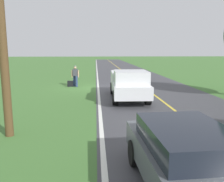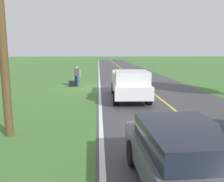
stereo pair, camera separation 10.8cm
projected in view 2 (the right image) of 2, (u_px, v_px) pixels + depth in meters
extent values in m
plane|color=#427033|center=(88.00, 88.00, 18.88)|extent=(200.00, 200.00, 0.00)
cube|color=#3D3D42|center=(145.00, 87.00, 19.14)|extent=(7.80, 120.00, 0.00)
cube|color=silver|center=(100.00, 87.00, 18.93)|extent=(0.16, 117.60, 0.00)
cube|color=gold|center=(145.00, 87.00, 19.14)|extent=(0.14, 117.60, 0.00)
cylinder|color=navy|center=(78.00, 81.00, 19.31)|extent=(0.18, 0.18, 0.88)
cylinder|color=navy|center=(76.00, 81.00, 19.55)|extent=(0.18, 0.18, 0.88)
cube|color=#3F3F47|center=(77.00, 72.00, 19.31)|extent=(0.41, 0.28, 0.58)
sphere|color=tan|center=(77.00, 67.00, 19.24)|extent=(0.23, 0.23, 0.23)
sphere|color=#4C564C|center=(76.00, 67.00, 19.22)|extent=(0.20, 0.20, 0.20)
cube|color=#591E19|center=(77.00, 72.00, 19.50)|extent=(0.33, 0.22, 0.44)
cylinder|color=tan|center=(80.00, 74.00, 19.30)|extent=(0.10, 0.10, 0.58)
cylinder|color=tan|center=(73.00, 74.00, 19.31)|extent=(0.10, 0.10, 0.58)
cube|color=black|center=(72.00, 84.00, 19.41)|extent=(0.47, 0.23, 0.49)
cube|color=silver|center=(129.00, 87.00, 14.51)|extent=(2.16, 5.46, 0.70)
cube|color=silver|center=(132.00, 77.00, 13.22)|extent=(1.90, 2.21, 0.72)
cube|color=black|center=(132.00, 76.00, 13.21)|extent=(1.72, 1.34, 0.43)
cube|color=silver|center=(142.00, 75.00, 15.51)|extent=(0.19, 3.03, 0.45)
cube|color=silver|center=(113.00, 75.00, 15.45)|extent=(0.19, 3.03, 0.45)
cube|color=silver|center=(126.00, 73.00, 16.97)|extent=(1.84, 0.15, 0.45)
cylinder|color=black|center=(149.00, 98.00, 12.88)|extent=(0.32, 0.81, 0.80)
cylinder|color=black|center=(116.00, 98.00, 12.83)|extent=(0.32, 0.81, 0.80)
cylinder|color=black|center=(140.00, 88.00, 16.13)|extent=(0.32, 0.81, 0.80)
cylinder|color=black|center=(114.00, 88.00, 16.08)|extent=(0.32, 0.81, 0.80)
cube|color=#4C5156|center=(187.00, 166.00, 4.74)|extent=(2.02, 4.47, 0.62)
cube|color=black|center=(185.00, 137.00, 4.84)|extent=(1.72, 2.44, 0.46)
cylinder|color=black|center=(196.00, 150.00, 6.24)|extent=(0.27, 0.67, 0.66)
cylinder|color=black|center=(133.00, 153.00, 6.08)|extent=(0.27, 0.67, 0.66)
cylinder|color=brown|center=(2.00, 30.00, 7.66)|extent=(0.28, 0.28, 7.19)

